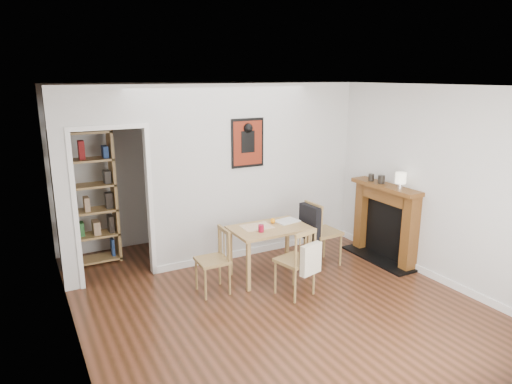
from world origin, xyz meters
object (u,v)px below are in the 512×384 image
fireplace (386,220)px  red_glass (261,228)px  orange_fruit (273,221)px  notebook (287,221)px  dining_table (269,233)px  bookshelf (86,199)px  ceramic_jar_a (381,180)px  chair_right (322,232)px  chair_left (212,261)px  mantel_lamp (401,179)px  chair_front (296,261)px  ceramic_jar_b (371,178)px

fireplace → red_glass: bearing=175.2°
red_glass → orange_fruit: 0.39m
fireplace → notebook: size_ratio=3.88×
dining_table → bookshelf: 2.70m
ceramic_jar_a → bookshelf: bearing=154.5°
chair_right → chair_left: bearing=-177.7°
orange_fruit → dining_table: bearing=-135.6°
chair_right → ceramic_jar_a: ceramic_jar_a is taller
bookshelf → mantel_lamp: 4.48m
chair_left → chair_right: bearing=2.3°
chair_right → notebook: (-0.54, 0.11, 0.22)m
dining_table → bookshelf: bearing=141.8°
dining_table → bookshelf: (-2.10, 1.65, 0.35)m
dining_table → chair_left: 0.91m
chair_right → chair_front: size_ratio=1.08×
chair_left → bookshelf: bookshelf is taller
bookshelf → notebook: bookshelf is taller
chair_left → fireplace: (2.72, -0.20, 0.19)m
chair_left → ceramic_jar_b: bearing=1.8°
ceramic_jar_b → bookshelf: bearing=156.8°
notebook → ceramic_jar_b: bearing=-3.8°
chair_front → notebook: chair_front is taller
dining_table → mantel_lamp: size_ratio=4.36×
chair_right → ceramic_jar_b: bearing=0.9°
red_glass → ceramic_jar_b: bearing=3.2°
chair_right → chair_front: chair_right is taller
bookshelf → ceramic_jar_a: bearing=-25.5°
chair_left → fireplace: bearing=-4.2°
fireplace → mantel_lamp: 0.76m
chair_right → notebook: bearing=168.6°
chair_left → notebook: 1.27m
dining_table → notebook: notebook is taller
fireplace → chair_right: bearing=164.6°
orange_fruit → bookshelf: bearing=145.4°
bookshelf → chair_right: bearing=-29.4°
chair_right → fireplace: fireplace is taller
fireplace → red_glass: 2.05m
mantel_lamp → ceramic_jar_a: (0.02, 0.39, -0.09)m
orange_fruit → notebook: bearing=-8.4°
chair_front → orange_fruit: bearing=81.8°
chair_left → orange_fruit: (1.01, 0.21, 0.32)m
fireplace → mantel_lamp: (-0.08, -0.30, 0.69)m
chair_left → chair_front: (0.90, -0.55, 0.03)m
chair_right → fireplace: 1.01m
dining_table → chair_left: chair_left is taller
fireplace → ceramic_jar_b: (-0.08, 0.28, 0.60)m
red_glass → chair_left: bearing=177.8°
notebook → ceramic_jar_a: bearing=-11.3°
chair_front → fireplace: (1.83, 0.35, 0.16)m
dining_table → mantel_lamp: (1.77, -0.59, 0.68)m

